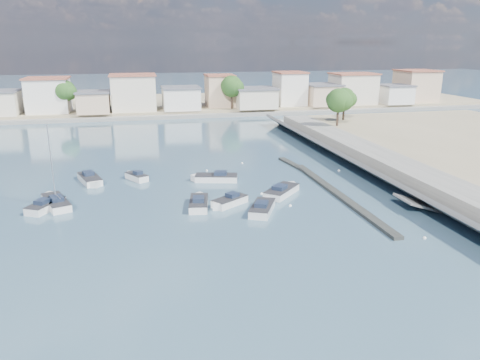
# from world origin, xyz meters

# --- Properties ---
(ground) EXTENTS (400.00, 400.00, 0.00)m
(ground) POSITION_xyz_m (0.00, 40.00, 0.00)
(ground) COLOR #2B4556
(ground) RESTS_ON ground
(seawall_walkway) EXTENTS (5.00, 90.00, 1.80)m
(seawall_walkway) POSITION_xyz_m (18.50, 13.00, 0.90)
(seawall_walkway) COLOR slate
(seawall_walkway) RESTS_ON ground
(breakwater) EXTENTS (2.00, 31.02, 0.35)m
(breakwater) POSITION_xyz_m (6.90, 12.69, 0.17)
(breakwater) COLOR black
(breakwater) RESTS_ON ground
(far_shore_land) EXTENTS (160.00, 40.00, 1.40)m
(far_shore_land) POSITION_xyz_m (0.00, 92.00, 0.70)
(far_shore_land) COLOR gray
(far_shore_land) RESTS_ON ground
(far_shore_quay) EXTENTS (160.00, 2.50, 0.80)m
(far_shore_quay) POSITION_xyz_m (0.00, 71.00, 0.40)
(far_shore_quay) COLOR slate
(far_shore_quay) RESTS_ON ground
(far_town) EXTENTS (113.01, 12.80, 8.35)m
(far_town) POSITION_xyz_m (10.71, 76.92, 4.93)
(far_town) COLOR beige
(far_town) RESTS_ON far_shore_land
(shore_trees) EXTENTS (74.56, 38.32, 7.92)m
(shore_trees) POSITION_xyz_m (8.34, 68.11, 6.22)
(shore_trees) COLOR #38281E
(shore_trees) RESTS_ON ground
(motorboat_a) EXTENTS (2.70, 5.44, 1.48)m
(motorboat_a) POSITION_xyz_m (-9.02, 9.89, 0.38)
(motorboat_a) COLOR silver
(motorboat_a) RESTS_ON ground
(motorboat_b) EXTENTS (3.91, 5.33, 1.48)m
(motorboat_b) POSITION_xyz_m (-2.77, 6.90, 0.38)
(motorboat_b) COLOR silver
(motorboat_b) RESTS_ON ground
(motorboat_c) EXTENTS (5.98, 3.28, 1.48)m
(motorboat_c) POSITION_xyz_m (-5.81, 18.92, 0.38)
(motorboat_c) COLOR silver
(motorboat_c) RESTS_ON ground
(motorboat_d) EXTENTS (4.33, 3.74, 1.48)m
(motorboat_d) POSITION_xyz_m (-5.89, 9.45, 0.38)
(motorboat_d) COLOR silver
(motorboat_d) RESTS_ON ground
(motorboat_e) EXTENTS (3.79, 4.86, 1.48)m
(motorboat_e) POSITION_xyz_m (-24.68, 12.64, 0.38)
(motorboat_e) COLOR silver
(motorboat_e) RESTS_ON ground
(motorboat_f) EXTENTS (3.00, 3.77, 1.48)m
(motorboat_f) POSITION_xyz_m (-15.45, 21.72, 0.38)
(motorboat_f) COLOR silver
(motorboat_f) RESTS_ON ground
(motorboat_g) EXTENTS (3.49, 5.81, 1.48)m
(motorboat_g) POSITION_xyz_m (-21.02, 21.62, 0.38)
(motorboat_g) COLOR silver
(motorboat_g) RESTS_ON ground
(motorboat_h) EXTENTS (5.19, 5.34, 1.48)m
(motorboat_h) POSITION_xyz_m (1.02, 11.92, 0.38)
(motorboat_h) COLOR silver
(motorboat_h) RESTS_ON ground
(sailboat) EXTENTS (3.82, 6.23, 9.00)m
(sailboat) POSITION_xyz_m (-23.99, 13.54, 0.42)
(sailboat) COLOR silver
(sailboat) RESTS_ON ground
(mooring_buoys) EXTENTS (17.91, 30.10, 0.33)m
(mooring_buoys) POSITION_xyz_m (2.30, 14.54, 0.05)
(mooring_buoys) COLOR white
(mooring_buoys) RESTS_ON ground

